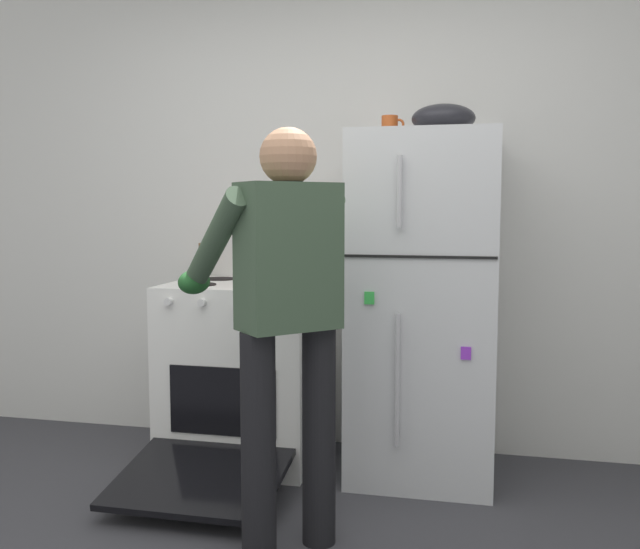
# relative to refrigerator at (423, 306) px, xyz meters

# --- Properties ---
(kitchen_wall_back) EXTENTS (6.00, 0.10, 2.70)m
(kitchen_wall_back) POSITION_rel_refrigerator_xyz_m (-0.44, 0.38, 0.52)
(kitchen_wall_back) COLOR silver
(kitchen_wall_back) RESTS_ON ground
(refrigerator) EXTENTS (0.68, 0.72, 1.66)m
(refrigerator) POSITION_rel_refrigerator_xyz_m (0.00, 0.00, 0.00)
(refrigerator) COLOR silver
(refrigerator) RESTS_ON ground
(stove_range) EXTENTS (0.76, 1.23, 0.93)m
(stove_range) POSITION_rel_refrigerator_xyz_m (-0.92, -0.02, -0.38)
(stove_range) COLOR white
(stove_range) RESTS_ON ground
(person_cook) EXTENTS (0.71, 0.74, 1.60)m
(person_cook) POSITION_rel_refrigerator_xyz_m (-0.46, -0.88, 0.13)
(person_cook) COLOR black
(person_cook) RESTS_ON ground
(red_pot) EXTENTS (0.33, 0.23, 0.11)m
(red_pot) POSITION_rel_refrigerator_xyz_m (-0.76, -0.05, 0.16)
(red_pot) COLOR red
(red_pot) RESTS_ON stove_range
(coffee_mug) EXTENTS (0.11, 0.08, 0.10)m
(coffee_mug) POSITION_rel_refrigerator_xyz_m (-0.18, 0.05, 0.88)
(coffee_mug) COLOR #B24C1E
(coffee_mug) RESTS_ON refrigerator
(pepper_mill) EXTENTS (0.05, 0.05, 0.19)m
(pepper_mill) POSITION_rel_refrigerator_xyz_m (-1.22, 0.20, 0.19)
(pepper_mill) COLOR brown
(pepper_mill) RESTS_ON stove_range
(mixing_bowl) EXTENTS (0.30, 0.30, 0.13)m
(mixing_bowl) POSITION_rel_refrigerator_xyz_m (0.08, 0.00, 0.90)
(mixing_bowl) COLOR black
(mixing_bowl) RESTS_ON refrigerator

